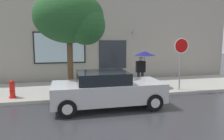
{
  "coord_description": "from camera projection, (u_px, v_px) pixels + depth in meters",
  "views": [
    {
      "loc": [
        -1.25,
        -7.68,
        2.58
      ],
      "look_at": [
        0.95,
        1.8,
        1.2
      ],
      "focal_mm": 33.31,
      "sensor_mm": 36.0,
      "label": 1
    }
  ],
  "objects": [
    {
      "name": "sidewalk",
      "position": [
        89.0,
        89.0,
        10.93
      ],
      "size": [
        20.0,
        4.0,
        0.15
      ],
      "primitive_type": "cube",
      "color": "#A3A099",
      "rests_on": "ground"
    },
    {
      "name": "ground_plane",
      "position": [
        99.0,
        108.0,
        8.05
      ],
      "size": [
        60.0,
        60.0,
        0.0
      ],
      "primitive_type": "plane",
      "color": "#333338"
    },
    {
      "name": "street_tree",
      "position": [
        72.0,
        19.0,
        8.87
      ],
      "size": [
        3.01,
        2.56,
        4.57
      ],
      "color": "#4C3823",
      "rests_on": "sidewalk"
    },
    {
      "name": "pedestrian_with_umbrella",
      "position": [
        144.0,
        58.0,
        10.69
      ],
      "size": [
        1.09,
        1.09,
        1.89
      ],
      "color": "black",
      "rests_on": "sidewalk"
    },
    {
      "name": "parked_car",
      "position": [
        107.0,
        90.0,
        8.03
      ],
      "size": [
        4.24,
        1.87,
        1.41
      ],
      "color": "#B7BABF",
      "rests_on": "ground"
    },
    {
      "name": "fire_hydrant",
      "position": [
        12.0,
        89.0,
        8.85
      ],
      "size": [
        0.3,
        0.44,
        0.77
      ],
      "color": "red",
      "rests_on": "sidewalk"
    },
    {
      "name": "stop_sign",
      "position": [
        181.0,
        53.0,
        10.11
      ],
      "size": [
        0.76,
        0.1,
        2.56
      ],
      "color": "gray",
      "rests_on": "sidewalk"
    },
    {
      "name": "building_facade",
      "position": [
        84.0,
        26.0,
        12.86
      ],
      "size": [
        20.0,
        0.67,
        7.0
      ],
      "color": "#9E998E",
      "rests_on": "ground"
    }
  ]
}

